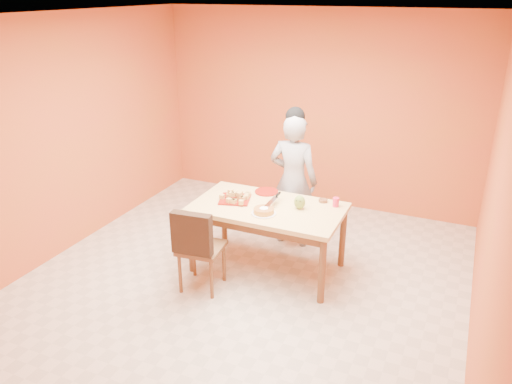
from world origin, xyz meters
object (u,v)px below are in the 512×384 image
at_px(person, 293,181).
at_px(magenta_glass, 336,202).
at_px(dining_table, 268,214).
at_px(red_dinner_plate, 267,192).
at_px(egg_ornament, 300,202).
at_px(checker_tin, 323,201).
at_px(pastry_platter, 235,199).
at_px(sponge_cake, 264,211).
at_px(dining_chair, 200,246).

distance_m(person, magenta_glass, 0.76).
xyz_separation_m(dining_table, person, (0.03, 0.70, 0.14)).
xyz_separation_m(red_dinner_plate, egg_ornament, (0.49, -0.28, 0.07)).
relative_size(egg_ornament, magenta_glass, 1.56).
bearing_deg(checker_tin, pastry_platter, -158.87).
xyz_separation_m(pastry_platter, egg_ornament, (0.72, 0.07, 0.07)).
distance_m(dining_table, sponge_cake, 0.24).
bearing_deg(magenta_glass, dining_table, -156.47).
relative_size(pastry_platter, red_dinner_plate, 1.20).
height_order(dining_table, egg_ornament, egg_ornament).
distance_m(dining_chair, magenta_glass, 1.50).
height_order(red_dinner_plate, egg_ornament, egg_ornament).
bearing_deg(magenta_glass, red_dinner_plate, 175.74).
bearing_deg(dining_table, pastry_platter, 179.59).
height_order(red_dinner_plate, magenta_glass, magenta_glass).
relative_size(person, pastry_platter, 5.01).
relative_size(person, magenta_glass, 16.53).
height_order(pastry_platter, egg_ornament, egg_ornament).
distance_m(dining_table, magenta_glass, 0.74).
bearing_deg(magenta_glass, pastry_platter, -164.87).
distance_m(person, pastry_platter, 0.82).
height_order(magenta_glass, checker_tin, magenta_glass).
bearing_deg(dining_table, dining_chair, -126.78).
xyz_separation_m(person, pastry_platter, (-0.42, -0.70, -0.04)).
distance_m(dining_chair, red_dinner_plate, 1.07).
bearing_deg(dining_table, red_dinner_plate, 115.09).
height_order(dining_table, sponge_cake, sponge_cake).
xyz_separation_m(dining_chair, magenta_glass, (1.14, 0.93, 0.32)).
distance_m(dining_chair, pastry_platter, 0.71).
xyz_separation_m(person, magenta_glass, (0.63, -0.41, 0.00)).
bearing_deg(dining_table, egg_ornament, 12.56).
relative_size(pastry_platter, checker_tin, 3.34).
distance_m(dining_table, pastry_platter, 0.41).
height_order(pastry_platter, red_dinner_plate, pastry_platter).
bearing_deg(dining_chair, person, 62.98).
bearing_deg(red_dinner_plate, sponge_cake, -69.99).
bearing_deg(person, magenta_glass, 146.83).
relative_size(person, red_dinner_plate, 6.03).
xyz_separation_m(dining_table, egg_ornament, (0.33, 0.07, 0.17)).
height_order(pastry_platter, magenta_glass, magenta_glass).
xyz_separation_m(dining_chair, pastry_platter, (0.08, 0.64, 0.28)).
height_order(dining_chair, person, person).
distance_m(pastry_platter, egg_ornament, 0.73).
bearing_deg(person, dining_table, 87.56).
distance_m(egg_ornament, checker_tin, 0.33).
bearing_deg(magenta_glass, sponge_cake, -142.19).
xyz_separation_m(magenta_glass, checker_tin, (-0.16, 0.06, -0.03)).
relative_size(pastry_platter, sponge_cake, 1.52).
height_order(dining_chair, magenta_glass, dining_chair).
distance_m(person, red_dinner_plate, 0.40).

